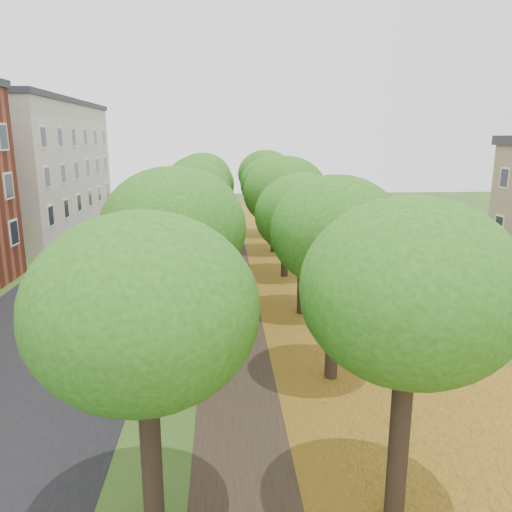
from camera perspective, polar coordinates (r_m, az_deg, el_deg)
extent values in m
cube|color=black|center=(25.50, -19.06, -4.40)|extent=(8.00, 70.00, 0.01)
cube|color=black|center=(24.61, -1.91, -4.28)|extent=(3.20, 70.00, 0.01)
cube|color=#9E711D|center=(25.27, 9.52, -3.99)|extent=(7.50, 70.00, 0.01)
cube|color=black|center=(29.28, 25.48, -2.73)|extent=(9.00, 16.00, 0.01)
cylinder|color=black|center=(10.39, -11.87, -21.46)|extent=(0.40, 0.40, 3.17)
ellipsoid|color=#255A13|center=(9.05, -12.76, -5.94)|extent=(4.18, 4.18, 3.56)
cylinder|color=black|center=(15.66, -8.92, -8.87)|extent=(0.40, 0.40, 3.17)
ellipsoid|color=#255A13|center=(14.80, -9.33, 1.74)|extent=(4.18, 4.18, 3.56)
cylinder|color=black|center=(21.32, -7.58, -2.76)|extent=(0.40, 0.40, 3.17)
ellipsoid|color=#255A13|center=(20.70, -7.83, 5.09)|extent=(4.18, 4.18, 3.56)
cylinder|color=black|center=(27.12, -6.82, 0.76)|extent=(0.40, 0.40, 3.17)
ellipsoid|color=#255A13|center=(26.64, -6.99, 6.95)|extent=(4.18, 4.18, 3.56)
cylinder|color=black|center=(33.00, -6.32, 3.03)|extent=(0.40, 0.40, 3.17)
ellipsoid|color=#255A13|center=(32.60, -6.46, 8.13)|extent=(4.18, 4.18, 3.56)
cylinder|color=black|center=(38.91, -5.98, 4.62)|extent=(0.40, 0.40, 3.17)
ellipsoid|color=#255A13|center=(38.58, -6.08, 8.94)|extent=(4.18, 4.18, 3.56)
cylinder|color=black|center=(10.83, 15.98, -20.11)|extent=(0.40, 0.40, 3.17)
ellipsoid|color=#255A13|center=(9.56, 17.11, -5.17)|extent=(4.18, 4.18, 3.56)
cylinder|color=black|center=(15.96, 8.71, -8.43)|extent=(0.40, 0.40, 3.17)
ellipsoid|color=#255A13|center=(15.12, 9.10, 1.99)|extent=(4.18, 4.18, 3.56)
cylinder|color=black|center=(21.54, 5.28, -2.53)|extent=(0.40, 0.40, 3.17)
ellipsoid|color=#255A13|center=(20.92, 5.45, 5.24)|extent=(4.18, 4.18, 3.56)
cylinder|color=black|center=(27.30, 3.30, 0.91)|extent=(0.40, 0.40, 3.17)
ellipsoid|color=#255A13|center=(26.82, 3.38, 7.06)|extent=(4.18, 4.18, 3.56)
cylinder|color=black|center=(33.14, 2.01, 3.15)|extent=(0.40, 0.40, 3.17)
ellipsoid|color=#255A13|center=(32.75, 2.05, 8.22)|extent=(4.18, 4.18, 3.56)
cylinder|color=black|center=(39.03, 1.10, 4.71)|extent=(0.40, 0.40, 3.17)
ellipsoid|color=#255A13|center=(38.70, 1.12, 9.03)|extent=(4.18, 4.18, 3.56)
cube|color=beige|center=(44.57, -25.58, 8.92)|extent=(10.00, 20.00, 10.00)
cube|color=#2D2D33|center=(44.58, -26.27, 15.58)|extent=(10.30, 20.30, 0.40)
imported|color=maroon|center=(24.26, 25.42, -4.26)|extent=(4.21, 2.94, 1.32)
imported|color=#323136|center=(30.44, 20.85, -0.37)|extent=(5.12, 3.10, 1.39)
imported|color=silver|center=(30.56, 18.88, -0.31)|extent=(4.63, 2.57, 1.23)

